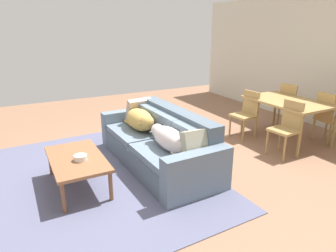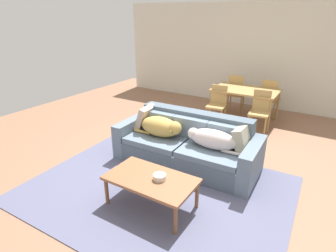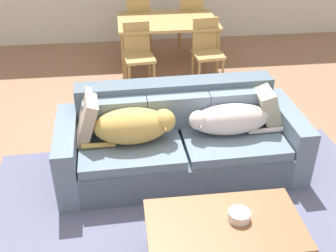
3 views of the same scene
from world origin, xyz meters
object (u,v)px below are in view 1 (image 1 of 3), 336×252
at_px(dining_table, 288,104).
at_px(dining_chair_near_left, 246,112).
at_px(couch, 160,144).
at_px(dining_chair_far_right, 327,116).
at_px(throw_pillow_by_right_arm, 197,145).
at_px(bowl_on_coffee_table, 80,158).
at_px(dining_chair_far_left, 290,105).
at_px(throw_pillow_by_left_arm, 139,110).
at_px(dog_on_right_cushion, 168,138).
at_px(dining_chair_near_right, 287,126).
at_px(dog_on_left_cushion, 141,120).
at_px(coffee_table, 77,161).

distance_m(dining_table, dining_chair_near_left, 0.75).
distance_m(couch, dining_chair_far_right, 3.13).
distance_m(throw_pillow_by_right_arm, bowl_on_coffee_table, 1.48).
bearing_deg(dining_chair_far_left, couch, 87.49).
bearing_deg(dining_chair_far_right, throw_pillow_by_right_arm, 99.61).
distance_m(throw_pillow_by_left_arm, dining_chair_near_left, 2.05).
height_order(dog_on_right_cushion, dining_chair_near_right, dining_chair_near_right).
xyz_separation_m(bowl_on_coffee_table, dining_table, (-0.08, 3.78, 0.23)).
height_order(dog_on_left_cushion, dining_chair_far_right, dining_chair_far_right).
height_order(dining_chair_near_left, dining_chair_near_right, dining_chair_near_right).
relative_size(throw_pillow_by_left_arm, dining_table, 0.30).
bearing_deg(coffee_table, dining_chair_near_right, 80.82).
bearing_deg(dining_chair_near_right, dog_on_right_cushion, -101.14).
relative_size(dining_chair_near_right, dining_chair_far_right, 0.97).
relative_size(couch, dining_chair_near_right, 2.65).
bearing_deg(dining_chair_far_left, bowl_on_coffee_table, 89.68).
height_order(dog_on_right_cushion, dining_table, dining_table).
distance_m(throw_pillow_by_right_arm, dining_chair_near_right, 1.91).
height_order(dining_chair_near_left, dining_chair_far_left, dining_chair_far_left).
xyz_separation_m(couch, dining_chair_near_right, (0.67, 1.98, 0.18)).
xyz_separation_m(bowl_on_coffee_table, dining_chair_near_left, (-0.54, 3.23, 0.03)).
bearing_deg(dining_chair_near_left, throw_pillow_by_right_arm, -64.22).
xyz_separation_m(bowl_on_coffee_table, dining_chair_far_left, (-0.48, 4.33, 0.05)).
height_order(dog_on_right_cushion, bowl_on_coffee_table, dog_on_right_cushion).
bearing_deg(dining_chair_near_right, dog_on_left_cushion, -122.97).
distance_m(dog_on_right_cushion, dining_table, 2.64).
bearing_deg(dog_on_left_cushion, throw_pillow_by_right_arm, 7.20).
bearing_deg(dog_on_left_cushion, dog_on_right_cushion, 0.30).
height_order(couch, dog_on_left_cushion, couch).
distance_m(dining_chair_near_left, dining_chair_far_right, 1.42).
distance_m(dog_on_left_cushion, dining_table, 2.72).
distance_m(dog_on_left_cushion, throw_pillow_by_left_arm, 0.48).
bearing_deg(dog_on_right_cushion, dining_chair_near_left, 108.00).
distance_m(bowl_on_coffee_table, dining_chair_far_left, 4.36).
distance_m(couch, dog_on_right_cushion, 0.54).
height_order(throw_pillow_by_right_arm, bowl_on_coffee_table, throw_pillow_by_right_arm).
xyz_separation_m(throw_pillow_by_left_arm, coffee_table, (1.04, -1.31, -0.25)).
distance_m(throw_pillow_by_left_arm, dining_chair_near_right, 2.51).
height_order(coffee_table, dining_chair_near_left, dining_chair_near_left).
distance_m(throw_pillow_by_right_arm, dining_chair_near_left, 2.24).
xyz_separation_m(couch, throw_pillow_by_right_arm, (0.89, 0.08, 0.29)).
height_order(dining_table, dining_chair_far_right, dining_chair_far_right).
relative_size(dog_on_left_cushion, dining_chair_far_right, 0.95).
relative_size(throw_pillow_by_left_arm, bowl_on_coffee_table, 2.65).
xyz_separation_m(throw_pillow_by_right_arm, dining_chair_near_right, (-0.22, 1.90, -0.11)).
height_order(dog_on_right_cushion, coffee_table, dog_on_right_cushion).
height_order(throw_pillow_by_right_arm, dining_chair_far_left, dining_chair_far_left).
relative_size(throw_pillow_by_left_arm, coffee_table, 0.38).
distance_m(coffee_table, dining_table, 3.82).
bearing_deg(couch, coffee_table, -85.17).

